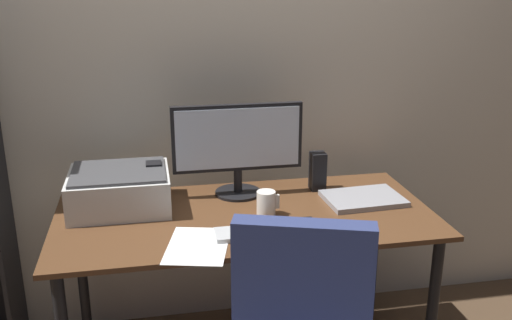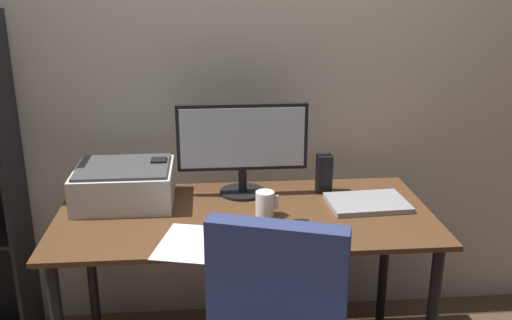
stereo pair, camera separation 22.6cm
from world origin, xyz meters
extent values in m
cube|color=beige|center=(0.00, 0.53, 1.30)|extent=(6.40, 0.10, 2.60)
cube|color=#56351E|center=(0.00, 0.00, 0.73)|extent=(1.50, 0.72, 0.02)
cylinder|color=black|center=(-0.69, 0.30, 0.36)|extent=(0.04, 0.04, 0.72)
cylinder|color=black|center=(0.69, 0.30, 0.36)|extent=(0.04, 0.04, 0.72)
cylinder|color=black|center=(0.01, 0.22, 0.75)|extent=(0.20, 0.20, 0.01)
cylinder|color=black|center=(0.01, 0.22, 0.80)|extent=(0.04, 0.04, 0.10)
cube|color=black|center=(0.01, 0.22, 1.00)|extent=(0.56, 0.03, 0.29)
cube|color=silver|center=(0.01, 0.20, 1.00)|extent=(0.53, 0.01, 0.26)
cube|color=#B7BABC|center=(0.00, -0.20, 0.75)|extent=(0.29, 0.11, 0.02)
cube|color=black|center=(0.20, -0.19, 0.76)|extent=(0.06, 0.10, 0.03)
cylinder|color=white|center=(0.08, -0.03, 0.79)|extent=(0.07, 0.07, 0.10)
cube|color=white|center=(0.12, -0.03, 0.80)|extent=(0.02, 0.01, 0.06)
cube|color=#99999E|center=(0.51, 0.04, 0.75)|extent=(0.33, 0.25, 0.02)
cube|color=black|center=(-0.35, 0.21, 0.82)|extent=(0.06, 0.07, 0.17)
cube|color=black|center=(0.36, 0.21, 0.82)|extent=(0.06, 0.07, 0.17)
cube|color=silver|center=(-0.49, 0.16, 0.81)|extent=(0.40, 0.34, 0.15)
cube|color=#424244|center=(-0.49, 0.16, 0.90)|extent=(0.37, 0.31, 0.01)
cube|color=white|center=(-0.21, -0.25, 0.74)|extent=(0.28, 0.34, 0.00)
cube|color=navy|center=(0.04, -0.70, 0.75)|extent=(0.40, 0.19, 0.52)
cube|color=black|center=(-0.99, 0.32, 0.76)|extent=(0.02, 0.28, 1.52)
camera|label=1|loc=(-0.36, -2.09, 1.67)|focal=40.40mm
camera|label=2|loc=(-0.13, -2.12, 1.67)|focal=40.40mm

